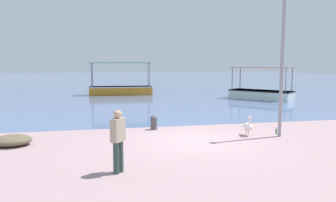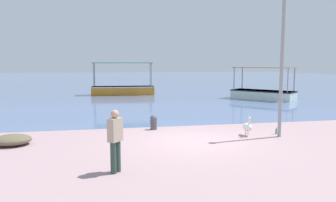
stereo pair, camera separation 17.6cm
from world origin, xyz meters
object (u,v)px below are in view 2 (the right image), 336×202
Objects in this scene: pelican at (247,126)px; glass_bottle at (276,131)px; lamp_post at (282,56)px; fisherman_standing at (115,139)px; fishing_boat_outer at (123,88)px; mooring_bollard at (154,122)px; net_pile at (12,140)px; fishing_boat_far_left at (263,93)px.

pelican is 1.33m from glass_bottle.
lamp_post is at bearing -106.32° from glass_bottle.
pelican is at bearing 33.09° from fisherman_standing.
lamp_post is at bearing -74.95° from fishing_boat_outer.
glass_bottle is (4.81, -1.90, -0.23)m from mooring_bollard.
glass_bottle is at bearing 2.47° from pelican.
net_pile is at bearing -105.40° from fishing_boat_outer.
net_pile is (-3.52, 3.69, -0.72)m from fisherman_standing.
fishing_boat_far_left reaches higher than pelican.
lamp_post is 3.34× the size of fisherman_standing.
fisherman_standing reaches higher than mooring_bollard.
glass_bottle is (0.14, 0.47, -3.07)m from lamp_post.
fishing_boat_outer reaches higher than fisherman_standing.
fishing_boat_outer reaches higher than mooring_bollard.
glass_bottle is (-5.72, -12.30, -0.42)m from fishing_boat_far_left.
fisherman_standing is 6.26× the size of glass_bottle.
fishing_boat_far_left is 14.21m from pelican.
fishing_boat_far_left is 6.16× the size of pelican.
fisherman_standing is at bearing -93.87° from fishing_boat_outer.
lamp_post is at bearing -114.64° from fishing_boat_far_left.
mooring_bollard is (-3.51, 1.96, -0.04)m from pelican.
pelican is at bearing 160.38° from lamp_post.
fishing_boat_far_left reaches higher than mooring_bollard.
fisherman_standing is 1.25× the size of net_pile.
pelican is 8.89m from net_pile.
mooring_bollard is at bearing 18.10° from net_pile.
lamp_post reaches higher than fishing_boat_far_left.
net_pile is (-5.37, -1.76, -0.15)m from mooring_bollard.
glass_bottle is at bearing 28.04° from fisherman_standing.
fisherman_standing is 7.59m from glass_bottle.
lamp_post is 10.50m from net_pile.
pelican is 6.42m from fisherman_standing.
fishing_boat_far_left is 7.78× the size of mooring_bollard.
lamp_post reaches higher than mooring_bollard.
net_pile is 5.00× the size of glass_bottle.
fisherman_standing is at bearing -146.91° from pelican.
fisherman_standing reaches higher than glass_bottle.
fishing_boat_outer reaches higher than fishing_boat_far_left.
mooring_bollard is 0.38× the size of fisherman_standing.
glass_bottle is at bearing -74.18° from fishing_boat_outer.
net_pile is at bearing 179.20° from glass_bottle.
mooring_bollard is 5.78m from fisherman_standing.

